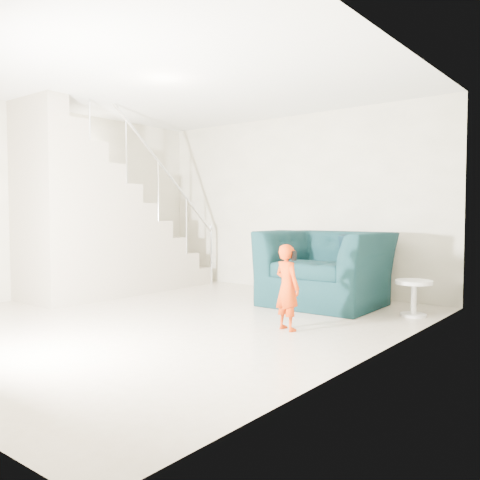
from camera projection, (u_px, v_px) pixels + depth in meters
name	position (u px, v px, depth m)	size (l,w,h in m)	color
floor	(164.00, 318.00, 5.78)	(5.50, 5.50, 0.00)	tan
ceiling	(163.00, 78.00, 5.64)	(5.50, 5.50, 0.00)	silver
back_wall	(294.00, 203.00, 7.86)	(5.00, 5.00, 0.00)	#A6A187
left_wall	(43.00, 203.00, 7.25)	(5.50, 5.50, 0.00)	#A6A187
right_wall	(374.00, 194.00, 4.16)	(5.50, 5.50, 0.00)	#A6A187
armchair	(326.00, 268.00, 6.60)	(1.49, 1.30, 0.97)	black
toddler	(287.00, 287.00, 5.18)	(0.32, 0.21, 0.88)	#982604
side_table	(414.00, 292.00, 5.87)	(0.42, 0.42, 0.42)	silver
staircase	(97.00, 230.00, 7.40)	(1.02, 3.03, 3.62)	#ADA089
cushion	(354.00, 249.00, 6.72)	(0.38, 0.11, 0.36)	black
throw	(278.00, 256.00, 6.93)	(0.05, 0.55, 0.61)	black
phone	(294.00, 256.00, 5.11)	(0.02, 0.05, 0.10)	black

